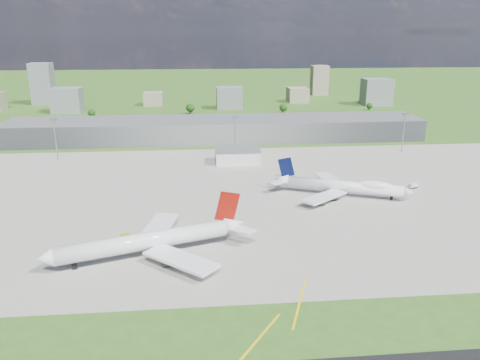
{
  "coord_description": "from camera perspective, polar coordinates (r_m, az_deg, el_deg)",
  "views": [
    {
      "loc": [
        -13.56,
        -172.88,
        75.83
      ],
      "look_at": [
        5.8,
        36.64,
        9.0
      ],
      "focal_mm": 35.0,
      "sensor_mm": 36.0,
      "label": 1
    }
  ],
  "objects": [
    {
      "name": "bldg_tall_e",
      "position": [
        605.53,
        9.65,
        11.9
      ],
      "size": [
        20.0,
        18.0,
        36.0
      ],
      "primitive_type": "cube",
      "color": "gray",
      "rests_on": "ground"
    },
    {
      "name": "bldg_tall_w",
      "position": [
        560.85,
        -22.94,
        10.76
      ],
      "size": [
        22.0,
        20.0,
        44.0
      ],
      "primitive_type": "cube",
      "color": "slate",
      "rests_on": "ground"
    },
    {
      "name": "bldg_c",
      "position": [
        488.36,
        -1.31,
        9.99
      ],
      "size": [
        26.0,
        20.0,
        22.0
      ],
      "primitive_type": "cube",
      "color": "slate",
      "rests_on": "ground"
    },
    {
      "name": "mast_west",
      "position": [
        306.14,
        -21.67,
        5.43
      ],
      "size": [
        3.5,
        2.0,
        25.9
      ],
      "color": "gray",
      "rests_on": "ground"
    },
    {
      "name": "tree_e",
      "position": [
        461.0,
        5.29,
        8.77
      ],
      "size": [
        7.65,
        7.65,
        9.35
      ],
      "color": "#382314",
      "rests_on": "ground"
    },
    {
      "name": "van_white_far",
      "position": [
        252.82,
        20.36,
        -0.68
      ],
      "size": [
        5.11,
        3.59,
        2.42
      ],
      "rotation": [
        0.0,
        0.0,
        0.34
      ],
      "color": "silver",
      "rests_on": "ground"
    },
    {
      "name": "tree_far_e",
      "position": [
        494.83,
        15.5,
        8.71
      ],
      "size": [
        6.3,
        6.3,
        7.7
      ],
      "color": "#382314",
      "rests_on": "ground"
    },
    {
      "name": "mast_east",
      "position": [
        322.63,
        19.4,
        6.25
      ],
      "size": [
        3.5,
        2.0,
        25.9
      ],
      "color": "gray",
      "rests_on": "ground"
    },
    {
      "name": "tree_w",
      "position": [
        453.95,
        -17.64,
        7.81
      ],
      "size": [
        6.75,
        6.75,
        8.25
      ],
      "color": "#382314",
      "rests_on": "ground"
    },
    {
      "name": "ground",
      "position": [
        331.94,
        -2.81,
        4.39
      ],
      "size": [
        1400.0,
        1400.0,
        0.0
      ],
      "primitive_type": "plane",
      "color": "#34571B",
      "rests_on": "ground"
    },
    {
      "name": "terminal",
      "position": [
        344.98,
        -2.94,
        6.17
      ],
      "size": [
        300.0,
        42.0,
        15.0
      ],
      "primitive_type": "cube",
      "color": "slate",
      "rests_on": "ground"
    },
    {
      "name": "ops_building",
      "position": [
        283.15,
        -0.33,
        2.93
      ],
      "size": [
        26.0,
        16.0,
        8.0
      ],
      "primitive_type": "cube",
      "color": "silver",
      "rests_on": "ground"
    },
    {
      "name": "bldg_e",
      "position": [
        533.12,
        16.32,
        10.27
      ],
      "size": [
        30.0,
        22.0,
        28.0
      ],
      "primitive_type": "cube",
      "color": "slate",
      "rests_on": "ground"
    },
    {
      "name": "apron",
      "position": [
        227.19,
        0.98,
        -1.87
      ],
      "size": [
        360.0,
        190.0,
        0.08
      ],
      "primitive_type": "cube",
      "color": "gray",
      "rests_on": "ground"
    },
    {
      "name": "tug_yellow",
      "position": [
        186.21,
        -13.89,
        -6.66
      ],
      "size": [
        3.68,
        2.55,
        1.7
      ],
      "rotation": [
        0.0,
        0.0,
        0.2
      ],
      "color": "#C59B0B",
      "rests_on": "ground"
    },
    {
      "name": "bldg_w",
      "position": [
        493.63,
        -20.34,
        9.11
      ],
      "size": [
        28.0,
        22.0,
        24.0
      ],
      "primitive_type": "cube",
      "color": "slate",
      "rests_on": "ground"
    },
    {
      "name": "mast_center",
      "position": [
        294.63,
        -0.59,
        6.24
      ],
      "size": [
        3.5,
        2.0,
        25.9
      ],
      "color": "gray",
      "rests_on": "ground"
    },
    {
      "name": "airliner_red_twin",
      "position": [
        169.22,
        -10.65,
        -7.31
      ],
      "size": [
        71.66,
        54.52,
        20.22
      ],
      "rotation": [
        0.0,
        0.0,
        3.46
      ],
      "color": "white",
      "rests_on": "ground"
    },
    {
      "name": "van_white_near",
      "position": [
        241.6,
        12.08,
        -0.74
      ],
      "size": [
        4.3,
        5.73,
        2.66
      ],
      "rotation": [
        0.0,
        0.0,
        1.14
      ],
      "color": "silver",
      "rests_on": "ground"
    },
    {
      "name": "bldg_ce",
      "position": [
        539.35,
        7.03,
        10.27
      ],
      "size": [
        22.0,
        24.0,
        16.0
      ],
      "primitive_type": "cube",
      "color": "gray",
      "rests_on": "ground"
    },
    {
      "name": "bldg_cw",
      "position": [
        519.55,
        -10.51,
        9.72
      ],
      "size": [
        20.0,
        18.0,
        14.0
      ],
      "primitive_type": "cube",
      "color": "gray",
      "rests_on": "ground"
    },
    {
      "name": "airliner_blue_quad",
      "position": [
        230.47,
        12.59,
        -0.77
      ],
      "size": [
        63.16,
        48.08,
        17.29
      ],
      "rotation": [
        0.0,
        0.0,
        -0.39
      ],
      "color": "white",
      "rests_on": "ground"
    },
    {
      "name": "tree_c",
      "position": [
        458.3,
        -6.09,
        8.74
      ],
      "size": [
        8.1,
        8.1,
        9.9
      ],
      "color": "#382314",
      "rests_on": "ground"
    }
  ]
}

